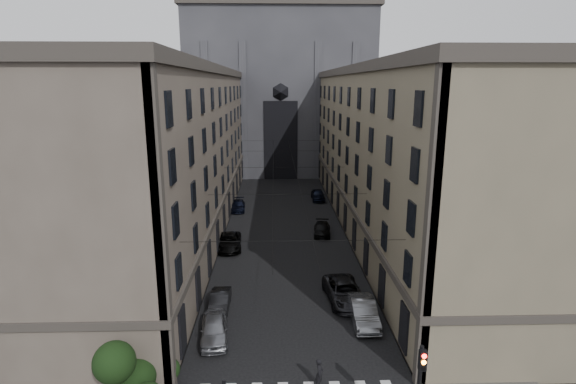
{
  "coord_description": "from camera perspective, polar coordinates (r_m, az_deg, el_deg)",
  "views": [
    {
      "loc": [
        -1.14,
        -16.21,
        16.97
      ],
      "look_at": [
        -0.23,
        13.85,
        9.68
      ],
      "focal_mm": 28.0,
      "sensor_mm": 36.0,
      "label": 1
    }
  ],
  "objects": [
    {
      "name": "sidewalk_right",
      "position": [
        56.1,
        10.34,
        -4.14
      ],
      "size": [
        7.0,
        80.0,
        0.15
      ],
      "primitive_type": "cube",
      "color": "#383533",
      "rests_on": "ground"
    },
    {
      "name": "car_left_far",
      "position": [
        61.93,
        -6.37,
        -1.72
      ],
      "size": [
        2.14,
        4.72,
        1.34
      ],
      "primitive_type": "imported",
      "rotation": [
        0.0,
        0.0,
        0.06
      ],
      "color": "black",
      "rests_on": "ground"
    },
    {
      "name": "sidewalk_left",
      "position": [
        55.67,
        -11.37,
        -4.32
      ],
      "size": [
        7.0,
        80.0,
        0.15
      ],
      "primitive_type": "cube",
      "color": "#383533",
      "rests_on": "ground"
    },
    {
      "name": "car_left_midfar",
      "position": [
        47.91,
        -7.48,
        -6.28
      ],
      "size": [
        2.88,
        5.59,
        1.51
      ],
      "primitive_type": "imported",
      "rotation": [
        0.0,
        0.0,
        0.07
      ],
      "color": "black",
      "rests_on": "ground"
    },
    {
      "name": "pedestrian",
      "position": [
        27.61,
        4.02,
        -21.98
      ],
      "size": [
        0.6,
        0.76,
        1.82
      ],
      "primitive_type": "imported",
      "rotation": [
        0.0,
        0.0,
        1.29
      ],
      "color": "black",
      "rests_on": "ground"
    },
    {
      "name": "car_left_midnear",
      "position": [
        35.88,
        -8.64,
        -13.55
      ],
      "size": [
        1.43,
        4.1,
        1.35
      ],
      "primitive_type": "imported",
      "rotation": [
        0.0,
        0.0,
        0.0
      ],
      "color": "black",
      "rests_on": "ground"
    },
    {
      "name": "car_left_near",
      "position": [
        32.18,
        -9.35,
        -16.79
      ],
      "size": [
        2.32,
        4.74,
        1.56
      ],
      "primitive_type": "imported",
      "rotation": [
        0.0,
        0.0,
        0.11
      ],
      "color": "gray",
      "rests_on": "ground"
    },
    {
      "name": "car_right_midfar",
      "position": [
        51.86,
        4.35,
        -4.75
      ],
      "size": [
        2.32,
        4.72,
        1.32
      ],
      "primitive_type": "imported",
      "rotation": [
        0.0,
        0.0,
        -0.1
      ],
      "color": "black",
      "rests_on": "ground"
    },
    {
      "name": "traffic_light_right",
      "position": [
        23.69,
        16.38,
        -22.27
      ],
      "size": [
        0.34,
        0.5,
        5.2
      ],
      "color": "black",
      "rests_on": "ground"
    },
    {
      "name": "gothic_tower",
      "position": [
        91.18,
        -1.06,
        14.14
      ],
      "size": [
        35.0,
        23.0,
        58.0
      ],
      "color": "#2D2D33",
      "rests_on": "ground"
    },
    {
      "name": "building_right",
      "position": [
        54.74,
        13.78,
        5.22
      ],
      "size": [
        13.6,
        60.6,
        18.85
      ],
      "color": "brown",
      "rests_on": "ground"
    },
    {
      "name": "tram_wires",
      "position": [
        52.76,
        -0.48,
        3.0
      ],
      "size": [
        14.0,
        60.0,
        0.43
      ],
      "color": "black",
      "rests_on": "ground"
    },
    {
      "name": "building_left",
      "position": [
        54.18,
        -14.91,
        5.07
      ],
      "size": [
        13.6,
        60.6,
        18.85
      ],
      "color": "#51473E",
      "rests_on": "ground"
    },
    {
      "name": "shrub_cluster",
      "position": [
        27.16,
        -18.94,
        -21.15
      ],
      "size": [
        3.9,
        4.4,
        3.9
      ],
      "color": "black",
      "rests_on": "sidewalk_left"
    },
    {
      "name": "car_right_far",
      "position": [
        67.06,
        3.83,
        -0.37
      ],
      "size": [
        1.89,
        4.67,
        1.59
      ],
      "primitive_type": "imported",
      "rotation": [
        0.0,
        0.0,
        0.0
      ],
      "color": "black",
      "rests_on": "ground"
    },
    {
      "name": "car_right_midnear",
      "position": [
        36.9,
        7.19,
        -12.45
      ],
      "size": [
        3.25,
        6.13,
        1.64
      ],
      "primitive_type": "imported",
      "rotation": [
        0.0,
        0.0,
        0.09
      ],
      "color": "black",
      "rests_on": "ground"
    },
    {
      "name": "car_right_near",
      "position": [
        34.19,
        9.54,
        -14.76
      ],
      "size": [
        1.8,
        5.02,
        1.65
      ],
      "primitive_type": "imported",
      "rotation": [
        0.0,
        0.0,
        -0.01
      ],
      "color": "slate",
      "rests_on": "ground"
    }
  ]
}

